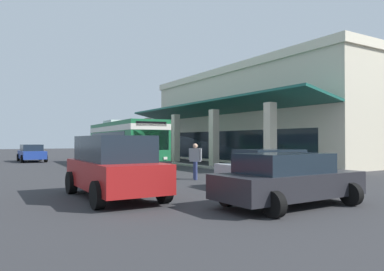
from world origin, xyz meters
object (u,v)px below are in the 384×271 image
parked_suv_red (114,166)px  pedestrian (195,159)px  transit_bus (124,140)px  parked_sedan_silver (272,168)px  parked_sedan_charcoal (288,179)px  potted_palm (168,153)px  parked_sedan_blue (32,153)px

parked_suv_red → pedestrian: bearing=122.4°
transit_bus → parked_suv_red: (14.01, -5.62, -0.84)m
transit_bus → parked_sedan_silver: (14.63, 0.63, -1.10)m
transit_bus → parked_sedan_charcoal: transit_bus is taller
parked_suv_red → potted_palm: (-16.93, 10.78, -0.26)m
parked_sedan_blue → potted_palm: (5.67, 10.28, 0.01)m
transit_bus → parked_sedan_charcoal: (17.95, -1.98, -1.10)m
parked_sedan_silver → potted_palm: (-17.55, 4.53, 0.01)m
potted_palm → parked_suv_red: bearing=-32.5°
parked_sedan_blue → potted_palm: potted_palm is taller
parked_sedan_charcoal → parked_sedan_blue: same height
transit_bus → pedestrian: bearing=-3.0°
pedestrian → potted_palm: size_ratio=0.54×
transit_bus → parked_sedan_blue: transit_bus is taller
parked_suv_red → parked_sedan_silver: (0.62, 6.24, -0.27)m
parked_sedan_charcoal → parked_sedan_silver: same height
parked_suv_red → parked_sedan_blue: bearing=178.7°
parked_sedan_charcoal → parked_sedan_blue: 26.73m
parked_suv_red → potted_palm: size_ratio=1.56×
parked_sedan_silver → parked_sedan_blue: (-23.22, -5.75, 0.00)m
parked_sedan_silver → pedestrian: bearing=-162.7°
transit_bus → potted_palm: (-2.92, 5.16, -1.10)m
parked_sedan_silver → potted_palm: bearing=165.5°
parked_suv_red → parked_sedan_blue: parked_suv_red is taller
transit_bus → parked_suv_red: transit_bus is taller
parked_sedan_charcoal → potted_palm: (-20.87, 7.14, 0.01)m
pedestrian → transit_bus: bearing=177.0°
parked_suv_red → parked_sedan_charcoal: 5.37m
transit_bus → parked_sedan_blue: bearing=-149.2°
transit_bus → parked_suv_red: size_ratio=2.35×
parked_sedan_silver → parked_suv_red: bearing=-95.7°
parked_sedan_blue → pedestrian: pedestrian is taller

